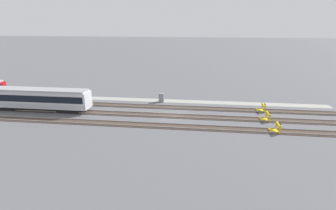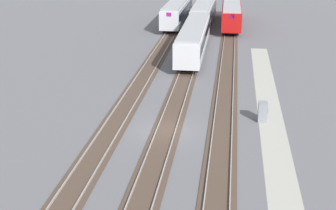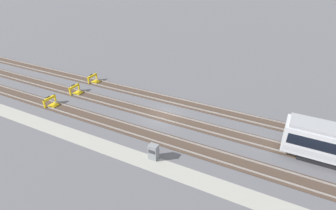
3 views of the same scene
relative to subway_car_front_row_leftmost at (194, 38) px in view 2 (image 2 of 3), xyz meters
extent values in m
plane|color=#5B5B60|center=(-22.72, 0.06, -2.04)|extent=(400.00, 400.00, 0.00)
cube|color=#9E9E93|center=(-22.72, -7.99, -2.04)|extent=(54.00, 2.00, 0.01)
cube|color=#47382D|center=(-22.72, -4.18, -2.01)|extent=(90.00, 2.23, 0.06)
cube|color=gray|center=(-22.72, -3.46, -1.90)|extent=(90.00, 0.07, 0.15)
cube|color=gray|center=(-22.72, -4.90, -1.90)|extent=(90.00, 0.07, 0.15)
cube|color=#47382D|center=(-22.72, 0.06, -2.01)|extent=(90.00, 2.24, 0.06)
cube|color=gray|center=(-22.72, 0.77, -1.90)|extent=(90.00, 0.07, 0.15)
cube|color=gray|center=(-22.72, -0.66, -1.90)|extent=(90.00, 0.07, 0.15)
cube|color=#47382D|center=(-22.72, 4.29, -2.01)|extent=(90.00, 2.23, 0.06)
cube|color=gray|center=(-22.72, 5.01, -1.90)|extent=(90.00, 0.07, 0.15)
cube|color=gray|center=(-22.72, 3.57, -1.90)|extent=(90.00, 0.07, 0.15)
cube|color=silver|center=(0.00, 0.00, 0.01)|extent=(18.01, 2.84, 2.70)
cube|color=black|center=(0.00, 0.00, 0.33)|extent=(17.29, 2.88, 1.08)
cube|color=#B2B5BA|center=(0.00, 0.00, -0.75)|extent=(17.65, 2.87, 0.54)
cube|color=#999BA0|center=(0.00, 0.00, 1.51)|extent=(17.47, 2.56, 0.30)
cube|color=#B21E99|center=(8.96, 0.02, 1.01)|extent=(0.08, 0.70, 0.56)
cube|color=#B21E99|center=(-8.96, -0.02, 1.01)|extent=(0.08, 0.70, 0.56)
cube|color=black|center=(5.58, 0.01, -1.69)|extent=(3.61, 2.25, 0.70)
cube|color=black|center=(-5.58, -0.01, -1.69)|extent=(3.61, 2.25, 0.70)
cube|color=silver|center=(18.93, 4.27, 0.01)|extent=(18.04, 3.09, 2.70)
cube|color=black|center=(18.93, 4.27, 0.33)|extent=(17.32, 3.12, 1.08)
cube|color=#B2B5BA|center=(18.93, 4.27, -0.75)|extent=(17.68, 3.12, 0.54)
cube|color=#999BA0|center=(18.93, 4.27, 1.51)|extent=(17.50, 2.80, 0.30)
cube|color=#B21E99|center=(9.97, 4.42, 1.01)|extent=(0.09, 0.70, 0.56)
cube|color=black|center=(24.51, 4.18, -1.69)|extent=(3.64, 2.30, 0.70)
cube|color=black|center=(13.35, 4.37, -1.69)|extent=(3.64, 2.30, 0.70)
cube|color=silver|center=(19.03, 0.05, 0.01)|extent=(18.04, 3.07, 2.70)
cube|color=black|center=(19.03, 0.05, 0.33)|extent=(17.32, 3.10, 1.08)
cube|color=#B2B5BA|center=(19.03, 0.05, -0.75)|extent=(17.68, 3.10, 0.54)
cube|color=#999BA0|center=(19.03, 0.05, 1.51)|extent=(17.50, 2.78, 0.30)
cube|color=#B21E99|center=(10.07, 0.18, 1.01)|extent=(0.09, 0.70, 0.56)
cube|color=black|center=(24.61, -0.04, -1.69)|extent=(3.63, 2.29, 0.70)
cube|color=black|center=(13.45, 0.13, -1.69)|extent=(3.63, 2.29, 0.70)
cube|color=#A80F0F|center=(18.74, -4.21, 0.01)|extent=(18.05, 3.11, 2.70)
cube|color=black|center=(18.74, -4.21, 0.33)|extent=(17.33, 3.14, 1.08)
cube|color=#990000|center=(18.74, -4.21, -0.75)|extent=(17.69, 3.14, 0.54)
cube|color=#999BA0|center=(18.74, -4.21, 1.51)|extent=(17.50, 2.83, 0.30)
cube|color=#B21E99|center=(9.78, -4.37, 1.01)|extent=(0.09, 0.70, 0.56)
cube|color=black|center=(24.32, -4.11, -1.69)|extent=(3.64, 2.30, 0.70)
cube|color=black|center=(13.16, -4.31, -1.69)|extent=(3.64, 2.30, 0.70)
cube|color=gray|center=(-19.83, -7.25, -1.24)|extent=(0.90, 0.70, 1.60)
cube|color=#333338|center=(-19.83, -7.61, -1.00)|extent=(0.70, 0.04, 0.36)
camera|label=1|loc=(-26.71, 38.57, 12.37)|focal=28.00mm
camera|label=2|loc=(-55.06, -4.58, 12.56)|focal=50.00mm
camera|label=3|loc=(-9.61, -24.33, 15.03)|focal=28.00mm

